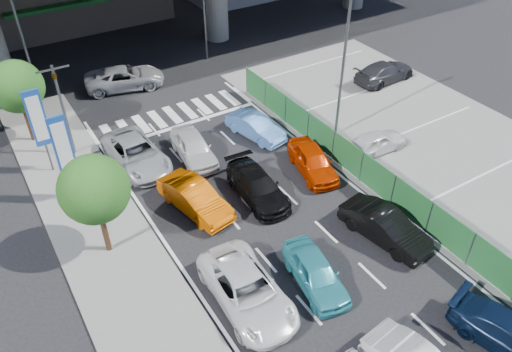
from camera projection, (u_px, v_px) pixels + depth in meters
ground at (297, 246)px, 21.64m from camera, size 120.00×120.00×0.00m
parking_lot at (438, 147)px, 27.56m from camera, size 12.00×28.00×0.06m
sidewalk_left at (110, 250)px, 21.36m from camera, size 4.00×30.00×0.12m
fence_run at (375, 178)px, 23.97m from camera, size 0.16×22.00×1.80m
traffic_light_left at (58, 89)px, 24.69m from camera, size 1.60×1.24×5.20m
traffic_light_right at (204, 6)px, 34.28m from camera, size 1.60×1.24×5.20m
street_lamp_right at (347, 56)px, 25.74m from camera, size 1.65×0.22×8.00m
street_lamp_left at (24, 34)px, 28.16m from camera, size 1.65×0.22×8.00m
signboard_near at (63, 148)px, 22.12m from camera, size 0.80×0.14×4.70m
signboard_far at (38, 121)px, 23.96m from camera, size 0.80×0.14×4.70m
tree_near at (94, 190)px, 19.32m from camera, size 2.80×2.80×4.80m
tree_far at (17, 87)px, 26.04m from camera, size 2.80×2.80×4.80m
minivan_navy_back at (511, 335)px, 17.38m from camera, size 2.76×4.59×1.24m
sedan_white_mid_left at (247, 290)px, 18.83m from camera, size 2.50×5.06×1.38m
taxi_teal_mid at (316, 273)px, 19.58m from camera, size 2.13×3.96×1.28m
hatch_black_mid_right at (385, 227)px, 21.58m from camera, size 2.14×4.37×1.38m
taxi_orange_left at (195, 198)px, 23.10m from camera, size 2.28×4.40×1.38m
sedan_black_mid at (258, 186)px, 23.88m from camera, size 2.06×4.47×1.27m
taxi_orange_right at (313, 161)px, 25.44m from camera, size 2.45×4.19×1.34m
wagon_silver_front_left at (136, 153)px, 25.94m from camera, size 2.57×5.09×1.38m
sedan_white_front_mid at (194, 148)px, 26.36m from camera, size 2.06×4.20×1.38m
kei_truck_front_right at (255, 127)px, 28.11m from camera, size 2.16×3.98×1.25m
crossing_wagon_silver at (125, 78)px, 32.74m from camera, size 5.53×3.54×1.42m
parked_sedan_white at (376, 142)px, 26.84m from camera, size 3.65×1.62×1.22m
parked_sedan_dgrey at (385, 72)px, 33.39m from camera, size 4.68×2.15×1.32m
traffic_cone at (358, 148)px, 26.85m from camera, size 0.43×0.43×0.70m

